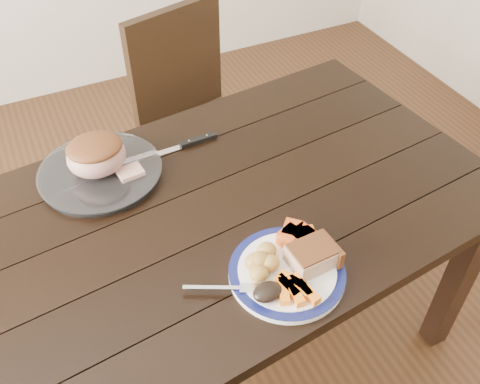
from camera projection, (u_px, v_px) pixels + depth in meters
name	position (u px, v px, depth m)	size (l,w,h in m)	color
ground	(218.00, 352.00, 1.97)	(4.00, 4.00, 0.00)	#472B16
dining_table	(212.00, 232.00, 1.51)	(1.69, 1.07, 0.75)	black
chair_far	(196.00, 113.00, 2.16)	(0.52, 0.53, 0.93)	black
dinner_plate	(287.00, 273.00, 1.29)	(0.28, 0.28, 0.02)	white
plate_rim	(287.00, 271.00, 1.28)	(0.28, 0.28, 0.02)	#0E1347
serving_platter	(101.00, 173.00, 1.55)	(0.35, 0.35, 0.02)	white
pork_slice	(312.00, 256.00, 1.28)	(0.11, 0.09, 0.05)	tan
roasted_potatoes	(262.00, 261.00, 1.27)	(0.09, 0.10, 0.05)	gold
carrot_batons	(294.00, 288.00, 1.22)	(0.09, 0.11, 0.02)	orange
pumpkin_wedges	(297.00, 236.00, 1.33)	(0.10, 0.09, 0.04)	#F4561B
dark_mushroom	(268.00, 292.00, 1.21)	(0.07, 0.05, 0.03)	black
fork	(227.00, 288.00, 1.24)	(0.17, 0.09, 0.00)	silver
roast_joint	(97.00, 156.00, 1.50)	(0.17, 0.14, 0.11)	tan
cut_slice	(130.00, 173.00, 1.52)	(0.07, 0.06, 0.02)	tan
carving_knife	(187.00, 144.00, 1.65)	(0.32, 0.03, 0.01)	silver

